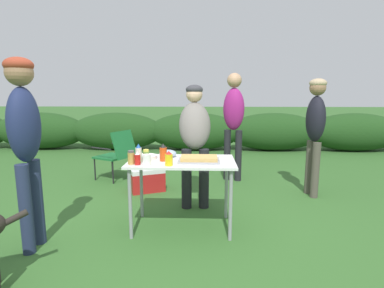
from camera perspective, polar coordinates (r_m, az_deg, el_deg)
The scene contains 19 objects.
ground_plane at distance 3.36m, azimuth -1.88°, elevation -15.53°, with size 60.00×60.00×0.00m, color #336028.
shrub_hedge at distance 7.63m, azimuth 0.49°, elevation 2.41°, with size 14.40×0.90×0.95m.
folding_table at distance 3.14m, azimuth -1.94°, elevation -4.50°, with size 1.10×0.64×0.74m.
food_tray at distance 3.05m, azimuth 1.35°, elevation -2.91°, with size 0.42×0.27×0.06m.
plate_stack at distance 3.22m, azimuth -8.80°, elevation -2.46°, with size 0.24×0.24×0.04m, color white.
mixing_bowl at distance 3.29m, azimuth -4.61°, elevation -1.80°, with size 0.19×0.19×0.08m, color #99B2CC.
paper_cup_stack at distance 2.92m, azimuth -8.63°, elevation -3.02°, with size 0.08×0.08×0.11m, color white.
hot_sauce_bottle at distance 3.09m, azimuth -5.50°, elevation -1.67°, with size 0.07×0.07×0.18m.
relish_jar at distance 3.06m, azimuth -8.73°, elevation -2.26°, with size 0.06×0.06×0.13m.
mayo_bottle at distance 3.07m, azimuth -10.14°, elevation -1.78°, with size 0.06×0.06×0.19m.
mustard_bottle at distance 2.89m, azimuth -4.43°, elevation -2.80°, with size 0.07×0.07×0.14m.
ketchup_bottle at distance 2.97m, azimuth -10.34°, elevation -2.72°, with size 0.06×0.06×0.13m.
spice_jar at distance 3.00m, azimuth -11.52°, elevation -2.54°, with size 0.07×0.07×0.14m.
standing_person_in_dark_puffer at distance 3.74m, azimuth 0.54°, elevation 2.16°, with size 0.44×0.52×1.54m.
standing_person_in_navy_coat at distance 4.90m, azimuth 7.93°, elevation 5.34°, with size 0.41×0.35×1.75m.
standing_person_with_beanie at distance 4.43m, azimuth 22.44°, elevation 3.68°, with size 0.27×0.36×1.63m.
standing_person_in_red_jacket at distance 3.01m, azimuth -29.27°, elevation 2.11°, with size 0.25×0.34×1.73m.
camp_chair_green_behind_table at distance 5.09m, azimuth -14.14°, elevation -1.56°, with size 0.73×0.68×0.83m.
cooler_box at distance 4.51m, azimuth -8.56°, elevation -6.69°, with size 0.57×0.49×0.34m.
Camera 1 is at (0.22, -3.04, 1.43)m, focal length 28.00 mm.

